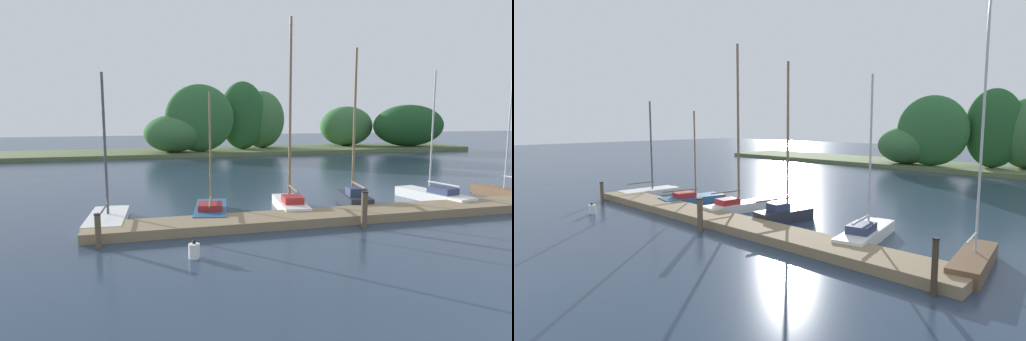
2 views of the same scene
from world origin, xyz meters
The scene contains 11 objects.
dock_pier centered at (0.00, 11.42, 0.18)m, with size 20.40×1.80×0.35m.
far_shore centered at (6.51, 40.66, 2.65)m, with size 56.64×8.05×7.60m.
sailboat_0 centered at (-9.46, 13.28, 0.27)m, with size 1.58×3.78×5.81m.
sailboat_1 centered at (-5.36, 13.52, 0.28)m, with size 1.92×3.84×5.16m.
sailboat_2 centered at (-1.81, 13.62, 0.48)m, with size 1.52×3.68×8.33m.
sailboat_3 centered at (1.37, 13.77, 0.48)m, with size 1.51×3.10×7.19m.
sailboat_4 centered at (5.61, 13.69, 0.32)m, with size 1.85×4.37×6.31m.
sailboat_5 centered at (9.64, 13.27, 0.35)m, with size 1.38×3.92×8.17m.
mooring_piling_0 centered at (-9.54, 10.17, 0.56)m, with size 0.22×0.22×1.11m.
mooring_piling_1 centered at (-0.13, 10.09, 0.70)m, with size 0.27×0.27×1.39m.
channel_buoy_0 centered at (-6.70, 8.38, 0.23)m, with size 0.34×0.34×0.56m.
Camera 1 is at (-8.14, -3.95, 4.30)m, focal length 30.04 mm.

